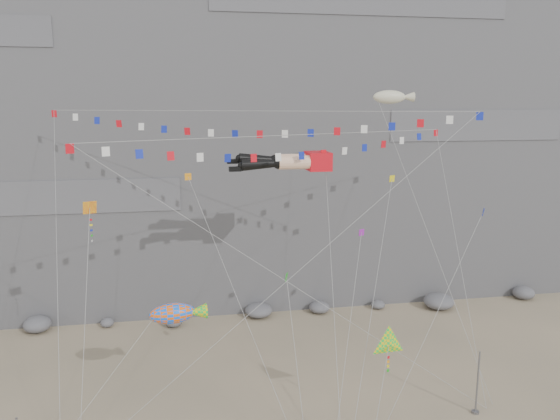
# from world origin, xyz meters

# --- Properties ---
(ground) EXTENTS (120.00, 120.00, 0.00)m
(ground) POSITION_xyz_m (0.00, 0.00, 0.00)
(ground) COLOR tan
(ground) RESTS_ON ground
(cliff) EXTENTS (80.00, 28.00, 50.00)m
(cliff) POSITION_xyz_m (0.00, 32.00, 25.00)
(cliff) COLOR slate
(cliff) RESTS_ON ground
(talus_boulders) EXTENTS (60.00, 3.00, 1.20)m
(talus_boulders) POSITION_xyz_m (0.00, 17.00, 0.60)
(talus_boulders) COLOR slate
(talus_boulders) RESTS_ON ground
(anchor_pole_right) EXTENTS (0.12, 0.12, 4.38)m
(anchor_pole_right) POSITION_xyz_m (11.89, -1.90, 2.19)
(anchor_pole_right) COLOR slate
(anchor_pole_right) RESTS_ON ground
(legs_kite) EXTENTS (7.51, 15.59, 21.53)m
(legs_kite) POSITION_xyz_m (1.09, 7.08, 15.96)
(legs_kite) COLOR red
(legs_kite) RESTS_ON ground
(flag_banner_upper) EXTENTS (29.51, 18.79, 25.92)m
(flag_banner_upper) POSITION_xyz_m (-1.93, 8.20, 19.58)
(flag_banner_upper) COLOR red
(flag_banner_upper) RESTS_ON ground
(flag_banner_lower) EXTENTS (26.94, 12.51, 22.73)m
(flag_banner_lower) POSITION_xyz_m (0.73, 5.21, 17.98)
(flag_banner_lower) COLOR red
(flag_banner_lower) RESTS_ON ground
(harlequin_kite) EXTENTS (1.65, 8.39, 15.66)m
(harlequin_kite) POSITION_xyz_m (-12.45, 2.80, 13.74)
(harlequin_kite) COLOR red
(harlequin_kite) RESTS_ON ground
(fish_windsock) EXTENTS (9.71, 5.17, 11.37)m
(fish_windsock) POSITION_xyz_m (-7.61, 0.71, 7.33)
(fish_windsock) COLOR #F35B0C
(fish_windsock) RESTS_ON ground
(delta_kite) EXTENTS (4.73, 6.25, 9.06)m
(delta_kite) POSITION_xyz_m (5.15, -3.14, 5.99)
(delta_kite) COLOR yellow
(delta_kite) RESTS_ON ground
(blimp_windsock) EXTENTS (6.00, 11.64, 23.64)m
(blimp_windsock) POSITION_xyz_m (9.57, 9.71, 20.58)
(blimp_windsock) COLOR beige
(blimp_windsock) RESTS_ON ground
(small_kite_a) EXTENTS (6.52, 14.38, 21.12)m
(small_kite_a) POSITION_xyz_m (-6.18, 7.59, 14.58)
(small_kite_a) COLOR orange
(small_kite_a) RESTS_ON ground
(small_kite_b) EXTENTS (5.34, 10.63, 15.62)m
(small_kite_b) POSITION_xyz_m (5.74, 4.36, 10.81)
(small_kite_b) COLOR purple
(small_kite_b) RESTS_ON ground
(small_kite_c) EXTENTS (1.04, 8.79, 12.22)m
(small_kite_c) POSITION_xyz_m (-0.29, 1.09, 8.97)
(small_kite_c) COLOR green
(small_kite_c) RESTS_ON ground
(small_kite_d) EXTENTS (8.76, 16.07, 22.52)m
(small_kite_d) POSITION_xyz_m (9.45, 8.31, 14.00)
(small_kite_d) COLOR yellow
(small_kite_d) RESTS_ON ground
(small_kite_e) EXTENTS (10.67, 7.47, 17.61)m
(small_kite_e) POSITION_xyz_m (13.44, 1.71, 12.57)
(small_kite_e) COLOR #1223A4
(small_kite_e) RESTS_ON ground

